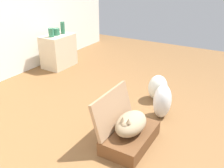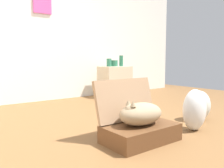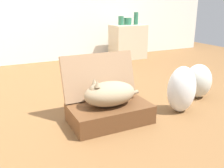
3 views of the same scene
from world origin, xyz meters
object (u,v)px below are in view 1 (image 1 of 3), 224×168
at_px(vase_short, 63,28).
at_px(vase_round, 56,32).
at_px(cat, 131,123).
at_px(vase_tall, 51,33).
at_px(plastic_bag_white, 162,101).
at_px(side_table, 59,51).
at_px(suitcase_base, 130,138).
at_px(plastic_bag_clear, 158,88).

bearing_deg(vase_short, vase_round, 166.31).
bearing_deg(cat, vase_round, 57.34).
height_order(cat, vase_tall, vase_tall).
relative_size(vase_tall, vase_round, 1.12).
bearing_deg(plastic_bag_white, vase_round, 72.29).
relative_size(cat, side_table, 0.87).
distance_m(side_table, vase_round, 0.36).
relative_size(vase_tall, vase_short, 0.71).
relative_size(suitcase_base, cat, 1.28).
relative_size(suitcase_base, vase_short, 3.11).
xyz_separation_m(vase_short, vase_round, (-0.15, 0.04, -0.05)).
relative_size(cat, vase_short, 2.42).
bearing_deg(suitcase_base, vase_tall, 59.95).
bearing_deg(side_table, cat, -122.90).
bearing_deg(side_table, vase_tall, -177.89).
distance_m(plastic_bag_white, vase_round, 2.47).
distance_m(plastic_bag_clear, vase_round, 2.19).
xyz_separation_m(plastic_bag_white, side_table, (0.74, 2.30, 0.08)).
relative_size(plastic_bag_clear, vase_short, 1.67).
relative_size(plastic_bag_white, vase_round, 3.15).
bearing_deg(vase_tall, vase_round, 9.72).
bearing_deg(plastic_bag_white, side_table, 72.15).
distance_m(cat, vase_short, 2.74).
height_order(suitcase_base, plastic_bag_white, plastic_bag_white).
relative_size(side_table, vase_round, 4.37).
bearing_deg(side_table, vase_round, 90.00).
height_order(suitcase_base, cat, cat).
relative_size(suitcase_base, vase_tall, 4.36).
height_order(suitcase_base, side_table, side_table).
bearing_deg(cat, plastic_bag_clear, 6.46).
height_order(vase_tall, vase_short, vase_short).
distance_m(cat, side_table, 2.63).
distance_m(suitcase_base, vase_round, 2.71).
relative_size(plastic_bag_clear, vase_tall, 2.34).
xyz_separation_m(suitcase_base, side_table, (1.42, 2.21, 0.22)).
height_order(plastic_bag_clear, vase_short, vase_short).
xyz_separation_m(suitcase_base, vase_tall, (1.28, 2.21, 0.59)).
height_order(suitcase_base, vase_short, vase_short).
bearing_deg(vase_round, plastic_bag_white, -107.71).
bearing_deg(side_table, vase_short, -6.24).
distance_m(suitcase_base, vase_tall, 2.62).
bearing_deg(vase_short, plastic_bag_white, -111.26).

